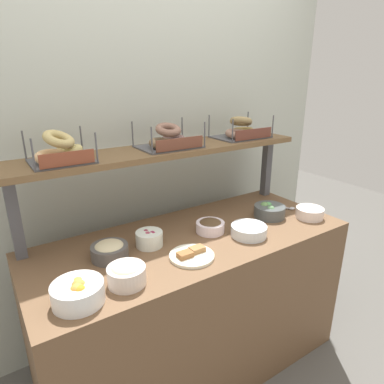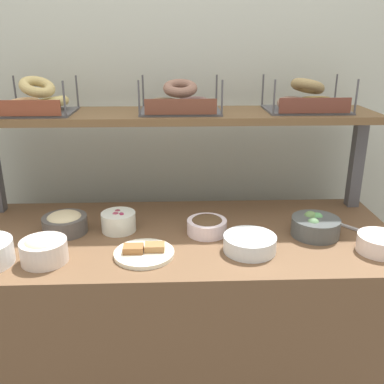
{
  "view_description": "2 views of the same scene",
  "coord_description": "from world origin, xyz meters",
  "px_view_note": "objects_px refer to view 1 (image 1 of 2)",
  "views": [
    {
      "loc": [
        -0.89,
        -1.33,
        1.67
      ],
      "look_at": [
        0.04,
        0.08,
        1.07
      ],
      "focal_mm": 31.54,
      "sensor_mm": 36.0,
      "label": 1
    },
    {
      "loc": [
        -0.01,
        -1.52,
        1.58
      ],
      "look_at": [
        0.05,
        0.02,
        1.02
      ],
      "focal_mm": 40.21,
      "sensor_mm": 36.0,
      "label": 2
    }
  ],
  "objects_px": {
    "bowl_potato_salad": "(127,273)",
    "bowl_scallion_spread": "(249,229)",
    "bowl_chocolate_spread": "(210,226)",
    "bagel_basket_everything": "(241,130)",
    "bagel_basket_poppy": "(169,140)",
    "bowl_tuna_salad": "(110,250)",
    "serving_spoon_near_plate": "(285,208)",
    "bowl_veggie_mix": "(269,211)",
    "bowl_beet_salad": "(149,238)",
    "bowl_cream_cheese": "(310,212)",
    "bagel_basket_plain": "(60,151)",
    "serving_plate_white": "(192,255)",
    "bowl_fruit_salad": "(78,292)"
  },
  "relations": [
    {
      "from": "bowl_potato_salad",
      "to": "serving_plate_white",
      "type": "bearing_deg",
      "value": 4.96
    },
    {
      "from": "bagel_basket_plain",
      "to": "bagel_basket_everything",
      "type": "relative_size",
      "value": 0.81
    },
    {
      "from": "bowl_beet_salad",
      "to": "bowl_cream_cheese",
      "type": "distance_m",
      "value": 0.98
    },
    {
      "from": "bagel_basket_plain",
      "to": "bowl_cream_cheese",
      "type": "bearing_deg",
      "value": -18.55
    },
    {
      "from": "bowl_chocolate_spread",
      "to": "bagel_basket_everything",
      "type": "height_order",
      "value": "bagel_basket_everything"
    },
    {
      "from": "bowl_tuna_salad",
      "to": "bagel_basket_everything",
      "type": "height_order",
      "value": "bagel_basket_everything"
    },
    {
      "from": "bowl_tuna_salad",
      "to": "bowl_scallion_spread",
      "type": "bearing_deg",
      "value": -14.77
    },
    {
      "from": "serving_plate_white",
      "to": "bagel_basket_poppy",
      "type": "distance_m",
      "value": 0.65
    },
    {
      "from": "bowl_tuna_salad",
      "to": "serving_plate_white",
      "type": "xyz_separation_m",
      "value": [
        0.32,
        -0.2,
        -0.03
      ]
    },
    {
      "from": "bowl_beet_salad",
      "to": "bowl_cream_cheese",
      "type": "xyz_separation_m",
      "value": [
        0.95,
        -0.21,
        -0.0
      ]
    },
    {
      "from": "bowl_scallion_spread",
      "to": "serving_plate_white",
      "type": "bearing_deg",
      "value": -176.98
    },
    {
      "from": "bowl_scallion_spread",
      "to": "bowl_tuna_salad",
      "type": "height_order",
      "value": "bowl_tuna_salad"
    },
    {
      "from": "bagel_basket_plain",
      "to": "bagel_basket_poppy",
      "type": "xyz_separation_m",
      "value": [
        0.57,
        0.01,
        -0.01
      ]
    },
    {
      "from": "bagel_basket_everything",
      "to": "bowl_fruit_salad",
      "type": "bearing_deg",
      "value": -157.93
    },
    {
      "from": "bowl_beet_salad",
      "to": "serving_spoon_near_plate",
      "type": "distance_m",
      "value": 0.94
    },
    {
      "from": "bowl_potato_salad",
      "to": "bowl_scallion_spread",
      "type": "height_order",
      "value": "bowl_potato_salad"
    },
    {
      "from": "bowl_cream_cheese",
      "to": "bowl_potato_salad",
      "type": "bearing_deg",
      "value": -178.75
    },
    {
      "from": "bowl_potato_salad",
      "to": "bagel_basket_plain",
      "type": "relative_size",
      "value": 0.58
    },
    {
      "from": "bowl_potato_salad",
      "to": "bagel_basket_poppy",
      "type": "xyz_separation_m",
      "value": [
        0.47,
        0.46,
        0.43
      ]
    },
    {
      "from": "serving_spoon_near_plate",
      "to": "bagel_basket_poppy",
      "type": "distance_m",
      "value": 0.87
    },
    {
      "from": "serving_spoon_near_plate",
      "to": "bagel_basket_plain",
      "type": "xyz_separation_m",
      "value": [
        -1.26,
        0.25,
        0.47
      ]
    },
    {
      "from": "bowl_chocolate_spread",
      "to": "bowl_tuna_salad",
      "type": "xyz_separation_m",
      "value": [
        -0.55,
        0.03,
        0.01
      ]
    },
    {
      "from": "bowl_cream_cheese",
      "to": "serving_spoon_near_plate",
      "type": "relative_size",
      "value": 1.14
    },
    {
      "from": "bowl_beet_salad",
      "to": "bowl_scallion_spread",
      "type": "height_order",
      "value": "bowl_beet_salad"
    },
    {
      "from": "serving_spoon_near_plate",
      "to": "bowl_scallion_spread",
      "type": "bearing_deg",
      "value": -161.58
    },
    {
      "from": "bowl_cream_cheese",
      "to": "bagel_basket_everything",
      "type": "xyz_separation_m",
      "value": [
        -0.18,
        0.45,
        0.44
      ]
    },
    {
      "from": "bowl_veggie_mix",
      "to": "bagel_basket_plain",
      "type": "xyz_separation_m",
      "value": [
        -1.08,
        0.28,
        0.44
      ]
    },
    {
      "from": "bowl_chocolate_spread",
      "to": "bagel_basket_everything",
      "type": "relative_size",
      "value": 0.46
    },
    {
      "from": "bowl_potato_salad",
      "to": "serving_plate_white",
      "type": "distance_m",
      "value": 0.34
    },
    {
      "from": "bowl_chocolate_spread",
      "to": "bowl_beet_salad",
      "type": "bearing_deg",
      "value": 173.85
    },
    {
      "from": "bagel_basket_everything",
      "to": "bowl_potato_salad",
      "type": "bearing_deg",
      "value": -154.63
    },
    {
      "from": "bowl_potato_salad",
      "to": "bagel_basket_poppy",
      "type": "distance_m",
      "value": 0.79
    },
    {
      "from": "bowl_potato_salad",
      "to": "bowl_chocolate_spread",
      "type": "distance_m",
      "value": 0.6
    },
    {
      "from": "bowl_chocolate_spread",
      "to": "bagel_basket_plain",
      "type": "relative_size",
      "value": 0.57
    },
    {
      "from": "bowl_chocolate_spread",
      "to": "bagel_basket_plain",
      "type": "height_order",
      "value": "bagel_basket_plain"
    },
    {
      "from": "bowl_cream_cheese",
      "to": "bowl_tuna_salad",
      "type": "bearing_deg",
      "value": 169.88
    },
    {
      "from": "bowl_scallion_spread",
      "to": "bowl_veggie_mix",
      "type": "xyz_separation_m",
      "value": [
        0.27,
        0.12,
        0.0
      ]
    },
    {
      "from": "bowl_tuna_salad",
      "to": "serving_spoon_near_plate",
      "type": "xyz_separation_m",
      "value": [
        1.15,
        -0.03,
        -0.03
      ]
    },
    {
      "from": "serving_plate_white",
      "to": "bagel_basket_plain",
      "type": "relative_size",
      "value": 0.78
    },
    {
      "from": "bagel_basket_poppy",
      "to": "bowl_veggie_mix",
      "type": "bearing_deg",
      "value": -29.83
    },
    {
      "from": "bowl_chocolate_spread",
      "to": "bagel_basket_plain",
      "type": "xyz_separation_m",
      "value": [
        -0.67,
        0.25,
        0.44
      ]
    },
    {
      "from": "bowl_tuna_salad",
      "to": "serving_plate_white",
      "type": "height_order",
      "value": "bowl_tuna_salad"
    },
    {
      "from": "bowl_tuna_salad",
      "to": "bagel_basket_plain",
      "type": "relative_size",
      "value": 0.63
    },
    {
      "from": "bowl_fruit_salad",
      "to": "serving_spoon_near_plate",
      "type": "height_order",
      "value": "bowl_fruit_salad"
    },
    {
      "from": "bowl_potato_salad",
      "to": "bagel_basket_everything",
      "type": "height_order",
      "value": "bagel_basket_everything"
    },
    {
      "from": "bowl_potato_salad",
      "to": "bowl_scallion_spread",
      "type": "distance_m",
      "value": 0.71
    },
    {
      "from": "bowl_chocolate_spread",
      "to": "bowl_veggie_mix",
      "type": "bearing_deg",
      "value": -4.65
    },
    {
      "from": "bowl_potato_salad",
      "to": "bowl_cream_cheese",
      "type": "xyz_separation_m",
      "value": [
        1.18,
        0.03,
        -0.01
      ]
    },
    {
      "from": "bowl_veggie_mix",
      "to": "bowl_tuna_salad",
      "type": "height_order",
      "value": "bowl_veggie_mix"
    },
    {
      "from": "bowl_beet_salad",
      "to": "bowl_cream_cheese",
      "type": "height_order",
      "value": "bowl_beet_salad"
    }
  ]
}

